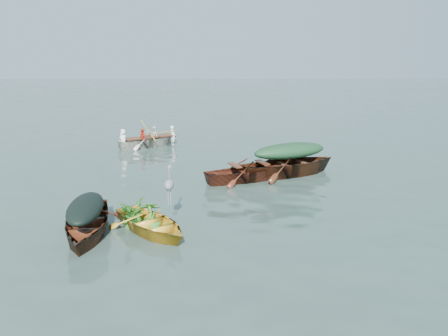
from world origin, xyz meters
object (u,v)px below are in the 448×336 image
at_px(green_tarp_boat, 289,175).
at_px(rowed_boat, 149,147).
at_px(dark_covered_boat, 88,234).
at_px(open_wooden_boat, 249,181).
at_px(heron, 169,191).
at_px(yellow_dinghy, 151,232).

relative_size(green_tarp_boat, rowed_boat, 1.25).
bearing_deg(green_tarp_boat, rowed_boat, 24.26).
distance_m(dark_covered_boat, open_wooden_boat, 5.80).
xyz_separation_m(open_wooden_boat, heron, (-2.01, -3.87, 0.86)).
relative_size(dark_covered_boat, rowed_boat, 0.95).
bearing_deg(rowed_boat, heron, 158.81).
distance_m(yellow_dinghy, green_tarp_boat, 6.19).
xyz_separation_m(green_tarp_boat, heron, (-3.39, -4.52, 0.86)).
height_order(yellow_dinghy, open_wooden_boat, open_wooden_boat).
height_order(dark_covered_boat, rowed_boat, dark_covered_boat).
height_order(yellow_dinghy, green_tarp_boat, green_tarp_boat).
bearing_deg(green_tarp_boat, yellow_dinghy, 117.44).
xyz_separation_m(dark_covered_boat, open_wooden_boat, (3.79, 4.40, 0.00)).
relative_size(dark_covered_boat, green_tarp_boat, 0.76).
distance_m(yellow_dinghy, rowed_boat, 9.81).
relative_size(yellow_dinghy, rowed_boat, 0.77).
distance_m(open_wooden_boat, rowed_boat, 6.79).
height_order(open_wooden_boat, rowed_boat, open_wooden_boat).
xyz_separation_m(yellow_dinghy, dark_covered_boat, (-1.40, -0.13, 0.00)).
bearing_deg(heron, rowed_boat, 61.18).
xyz_separation_m(dark_covered_boat, rowed_boat, (-0.35, 9.78, 0.00)).
xyz_separation_m(yellow_dinghy, rowed_boat, (-1.76, 9.65, 0.00)).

